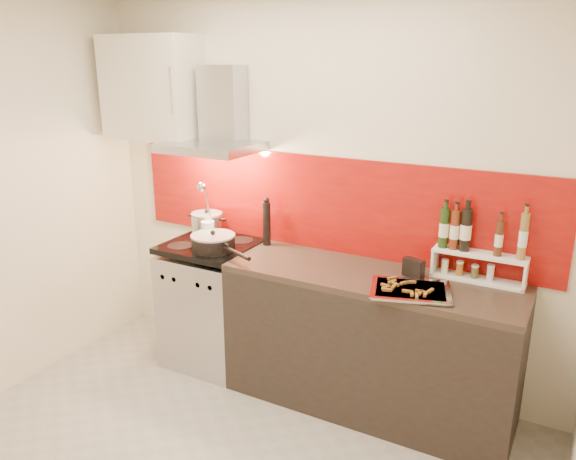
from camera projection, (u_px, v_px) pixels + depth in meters
The scene contains 13 objects.
back_wall at pixel (320, 191), 3.76m from camera, with size 3.40×0.02×2.60m, color silver.
backsplash at pixel (326, 204), 3.75m from camera, with size 3.00×0.02×0.64m, color maroon.
range_stove at pixel (213, 304), 4.08m from camera, with size 0.60×0.60×0.91m.
counter at pixel (369, 341), 3.53m from camera, with size 1.80×0.60×0.90m.
range_hood at pixel (218, 121), 3.81m from camera, with size 0.62×0.50×0.61m.
upper_cabinet at pixel (153, 88), 3.99m from camera, with size 0.70×0.35×0.72m, color silver.
stock_pot at pixel (207, 224), 4.09m from camera, with size 0.23×0.23×0.20m.
saute_pan at pixel (214, 242), 3.79m from camera, with size 0.55×0.33×0.14m.
utensil_jar at pixel (207, 225), 3.92m from camera, with size 0.09×0.14×0.45m.
pepper_mill at pixel (267, 222), 3.89m from camera, with size 0.05×0.05×0.34m.
step_shelf at pixel (475, 250), 3.26m from camera, with size 0.53×0.15×0.44m.
caddy_box at pixel (413, 268), 3.34m from camera, with size 0.13×0.05×0.11m, color black.
baking_tray at pixel (410, 290), 3.13m from camera, with size 0.52×0.45×0.03m.
Camera 1 is at (1.57, -1.92, 2.16)m, focal length 35.00 mm.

